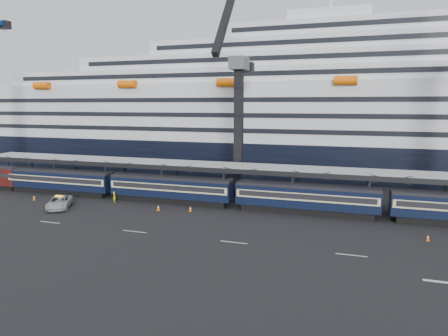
{
  "coord_description": "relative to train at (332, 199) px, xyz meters",
  "views": [
    {
      "loc": [
        -2.54,
        -43.26,
        14.61
      ],
      "look_at": [
        -19.6,
        10.0,
        5.67
      ],
      "focal_mm": 32.0,
      "sensor_mm": 36.0,
      "label": 1
    }
  ],
  "objects": [
    {
      "name": "traffic_cone_b",
      "position": [
        -23.08,
        -4.67,
        -1.79
      ],
      "size": [
        0.42,
        0.42,
        0.83
      ],
      "color": "#FF6A08",
      "rests_on": "ground"
    },
    {
      "name": "traffic_cone_c",
      "position": [
        -18.62,
        -3.8,
        -1.79
      ],
      "size": [
        0.41,
        0.41,
        0.82
      ],
      "color": "#FF6A08",
      "rests_on": "ground"
    },
    {
      "name": "ground",
      "position": [
        4.65,
        -10.0,
        -2.2
      ],
      "size": [
        260.0,
        260.0,
        0.0
      ],
      "primitive_type": "plane",
      "color": "black",
      "rests_on": "ground"
    },
    {
      "name": "cruise_ship",
      "position": [
        3.57,
        35.99,
        10.14
      ],
      "size": [
        214.09,
        28.84,
        34.0
      ],
      "color": "black",
      "rests_on": "ground"
    },
    {
      "name": "crane_dark_near",
      "position": [
        -15.35,
        8.59,
        9.73
      ],
      "size": [
        4.5,
        17.75,
        35.08
      ],
      "color": "#515459",
      "rests_on": "ground"
    },
    {
      "name": "pickup_truck",
      "position": [
        -37.03,
        -7.85,
        -1.36
      ],
      "size": [
        5.37,
        6.66,
        1.69
      ],
      "primitive_type": "imported",
      "rotation": [
        0.0,
        0.0,
        0.5
      ],
      "color": "#AEB1B5",
      "rests_on": "ground"
    },
    {
      "name": "canopy",
      "position": [
        4.65,
        4.0,
        3.05
      ],
      "size": [
        130.0,
        6.25,
        5.53
      ],
      "color": "#94969B",
      "rests_on": "ground"
    },
    {
      "name": "worker",
      "position": [
        -31.49,
        -2.5,
        -1.39
      ],
      "size": [
        0.71,
        0.68,
        1.63
      ],
      "primitive_type": "imported",
      "rotation": [
        0.0,
        0.0,
        2.43
      ],
      "color": "yellow",
      "rests_on": "ground"
    },
    {
      "name": "train",
      "position": [
        0.0,
        0.0,
        0.0
      ],
      "size": [
        133.05,
        3.0,
        4.05
      ],
      "color": "black",
      "rests_on": "ground"
    },
    {
      "name": "traffic_cone_d",
      "position": [
        10.52,
        -7.05,
        -1.85
      ],
      "size": [
        0.36,
        0.36,
        0.72
      ],
      "color": "#FF6A08",
      "rests_on": "ground"
    },
    {
      "name": "traffic_cone_a",
      "position": [
        -44.11,
        -5.09,
        -1.82
      ],
      "size": [
        0.38,
        0.38,
        0.77
      ],
      "color": "#FF6A08",
      "rests_on": "ground"
    }
  ]
}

